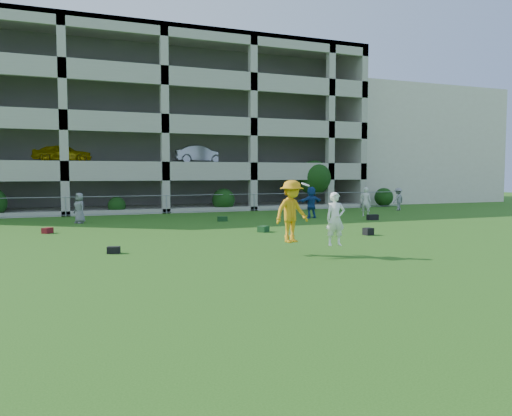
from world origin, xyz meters
name	(u,v)px	position (x,y,z in m)	size (l,w,h in m)	color
ground	(302,264)	(0.00, 0.00, 0.00)	(100.00, 100.00, 0.00)	#235114
stucco_building	(384,148)	(23.00, 28.00, 5.00)	(16.00, 14.00, 10.00)	beige
bystander_c	(80,208)	(-5.39, 14.52, 0.78)	(0.76, 0.50, 1.56)	slate
bystander_d	(311,202)	(7.06, 12.78, 0.90)	(1.68, 0.53, 1.81)	#1F458E
bystander_e	(366,202)	(10.67, 12.67, 0.87)	(0.64, 0.42, 1.74)	silver
bystander_f	(398,199)	(15.47, 15.86, 0.78)	(1.01, 0.58, 1.56)	gray
bag_black_b	(114,250)	(-4.77, 3.88, 0.11)	(0.40, 0.25, 0.22)	black
bag_green_c	(263,229)	(1.93, 7.53, 0.13)	(0.50, 0.35, 0.26)	#163C15
crate_d	(368,231)	(5.56, 4.90, 0.15)	(0.35, 0.35, 0.30)	black
bag_black_e	(373,217)	(9.65, 10.48, 0.15)	(0.60, 0.30, 0.30)	black
bag_red_f	(47,231)	(-6.85, 10.46, 0.12)	(0.45, 0.28, 0.24)	#5C0F15
bag_green_g	(222,219)	(1.75, 12.81, 0.12)	(0.50, 0.30, 0.25)	#133514
frisbee_contest	(299,213)	(0.61, 1.37, 1.34)	(2.17, 1.51, 2.01)	orange
parking_garage	(143,130)	(-0.01, 27.70, 6.01)	(30.00, 14.00, 12.00)	#9E998C
fence	(166,204)	(0.00, 19.00, 0.61)	(36.06, 0.06, 1.20)	gray
shrub_row	(231,189)	(4.59, 19.70, 1.51)	(34.38, 2.52, 3.50)	#163D11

